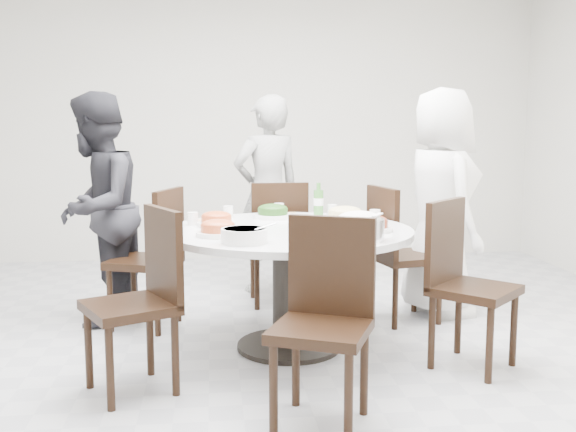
{
  "coord_description": "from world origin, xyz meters",
  "views": [
    {
      "loc": [
        -0.29,
        -3.84,
        1.39
      ],
      "look_at": [
        0.16,
        0.21,
        0.82
      ],
      "focal_mm": 42.0,
      "sensor_mm": 36.0,
      "label": 1
    }
  ],
  "objects": [
    {
      "name": "floor",
      "position": [
        0.0,
        0.0,
        0.0
      ],
      "size": [
        6.0,
        6.0,
        0.01
      ],
      "primitive_type": "cube",
      "color": "#ACACB1",
      "rests_on": "ground"
    },
    {
      "name": "wall_back",
      "position": [
        0.0,
        3.0,
        1.4
      ],
      "size": [
        6.0,
        0.01,
        2.8
      ],
      "primitive_type": "cube",
      "color": "beige",
      "rests_on": "ground"
    },
    {
      "name": "wall_front",
      "position": [
        0.0,
        -3.0,
        1.4
      ],
      "size": [
        6.0,
        0.01,
        2.8
      ],
      "primitive_type": "cube",
      "color": "beige",
      "rests_on": "ground"
    },
    {
      "name": "dining_table",
      "position": [
        0.16,
        0.16,
        0.38
      ],
      "size": [
        1.5,
        1.5,
        0.75
      ],
      "primitive_type": "cylinder",
      "color": "silver",
      "rests_on": "floor"
    },
    {
      "name": "chair_ne",
      "position": [
        1.04,
        0.66,
        0.47
      ],
      "size": [
        0.5,
        0.5,
        0.95
      ],
      "primitive_type": "cube",
      "rotation": [
        0.0,
        0.0,
        1.79
      ],
      "color": "black",
      "rests_on": "floor"
    },
    {
      "name": "chair_n",
      "position": [
        0.18,
        1.21,
        0.47
      ],
      "size": [
        0.43,
        0.43,
        0.95
      ],
      "primitive_type": "cube",
      "rotation": [
        0.0,
        0.0,
        3.17
      ],
      "color": "black",
      "rests_on": "floor"
    },
    {
      "name": "chair_nw",
      "position": [
        -0.77,
        0.71,
        0.47
      ],
      "size": [
        0.54,
        0.54,
        0.95
      ],
      "primitive_type": "cube",
      "rotation": [
        0.0,
        0.0,
        4.36
      ],
      "color": "black",
      "rests_on": "floor"
    },
    {
      "name": "chair_sw",
      "position": [
        -0.73,
        -0.43,
        0.47
      ],
      "size": [
        0.56,
        0.56,
        0.95
      ],
      "primitive_type": "cube",
      "rotation": [
        0.0,
        0.0,
        5.18
      ],
      "color": "black",
      "rests_on": "floor"
    },
    {
      "name": "chair_s",
      "position": [
        0.18,
        -0.92,
        0.47
      ],
      "size": [
        0.55,
        0.55,
        0.95
      ],
      "primitive_type": "cube",
      "rotation": [
        0.0,
        0.0,
        5.86
      ],
      "color": "black",
      "rests_on": "floor"
    },
    {
      "name": "chair_se",
      "position": [
        1.16,
        -0.29,
        0.47
      ],
      "size": [
        0.59,
        0.59,
        0.95
      ],
      "primitive_type": "cube",
      "rotation": [
        0.0,
        0.0,
        7.06
      ],
      "color": "black",
      "rests_on": "floor"
    },
    {
      "name": "diner_right",
      "position": [
        1.33,
        0.81,
        0.82
      ],
      "size": [
        0.63,
        0.87,
        1.63
      ],
      "primitive_type": "imported",
      "rotation": [
        0.0,
        0.0,
        1.72
      ],
      "color": "silver",
      "rests_on": "floor"
    },
    {
      "name": "diner_middle",
      "position": [
        0.14,
        1.61,
        0.8
      ],
      "size": [
        0.68,
        0.56,
        1.61
      ],
      "primitive_type": "imported",
      "rotation": [
        0.0,
        0.0,
        3.49
      ],
      "color": "black",
      "rests_on": "floor"
    },
    {
      "name": "diner_left",
      "position": [
        -1.09,
        0.86,
        0.8
      ],
      "size": [
        0.72,
        0.86,
        1.59
      ],
      "primitive_type": "imported",
      "rotation": [
        0.0,
        0.0,
        4.55
      ],
      "color": "black",
      "rests_on": "floor"
    },
    {
      "name": "dish_greens",
      "position": [
        0.1,
        0.62,
        0.78
      ],
      "size": [
        0.26,
        0.26,
        0.07
      ],
      "primitive_type": "cylinder",
      "color": "white",
      "rests_on": "dining_table"
    },
    {
      "name": "dish_pale",
      "position": [
        0.56,
        0.43,
        0.79
      ],
      "size": [
        0.28,
        0.28,
        0.08
      ],
      "primitive_type": "cylinder",
      "color": "white",
      "rests_on": "dining_table"
    },
    {
      "name": "dish_orange",
      "position": [
        -0.28,
        0.31,
        0.78
      ],
      "size": [
        0.24,
        0.24,
        0.06
      ],
      "primitive_type": "cylinder",
      "color": "white",
      "rests_on": "dining_table"
    },
    {
      "name": "dish_redbrown",
      "position": [
        0.63,
        0.01,
        0.78
      ],
      "size": [
        0.26,
        0.26,
        0.06
      ],
      "primitive_type": "cylinder",
      "color": "white",
      "rests_on": "dining_table"
    },
    {
      "name": "dish_tofu",
      "position": [
        -0.27,
        -0.06,
        0.78
      ],
      "size": [
        0.25,
        0.25,
        0.06
      ],
      "primitive_type": "cylinder",
      "color": "white",
      "rests_on": "dining_table"
    },
    {
      "name": "rice_bowl",
      "position": [
        0.49,
        -0.28,
        0.81
      ],
      "size": [
        0.28,
        0.28,
        0.12
      ],
      "primitive_type": "cylinder",
      "color": "silver",
      "rests_on": "dining_table"
    },
    {
      "name": "soup_bowl",
      "position": [
        -0.13,
        -0.29,
        0.79
      ],
      "size": [
        0.25,
        0.25,
        0.08
      ],
      "primitive_type": "cylinder",
      "color": "white",
      "rests_on": "dining_table"
    },
    {
      "name": "beverage_bottle",
      "position": [
        0.42,
        0.66,
        0.87
      ],
      "size": [
        0.07,
        0.07,
        0.23
      ],
      "primitive_type": "cylinder",
      "color": "#39772F",
      "rests_on": "dining_table"
    },
    {
      "name": "tea_cups",
      "position": [
        0.12,
        0.79,
        0.79
      ],
      "size": [
        0.07,
        0.07,
        0.08
      ],
      "primitive_type": "cylinder",
      "color": "white",
      "rests_on": "dining_table"
    },
    {
      "name": "chopsticks",
      "position": [
        0.15,
        0.82,
        0.76
      ],
      "size": [
        0.24,
        0.04,
        0.01
      ],
      "primitive_type": null,
      "color": "tan",
      "rests_on": "dining_table"
    }
  ]
}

